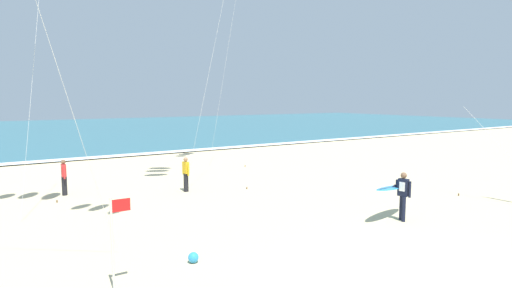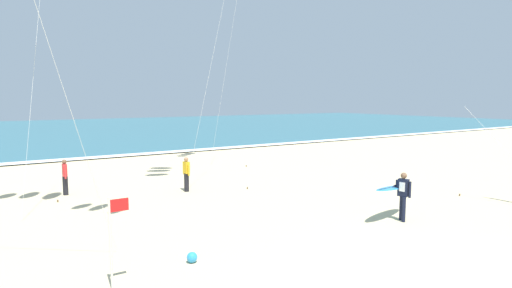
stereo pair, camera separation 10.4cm
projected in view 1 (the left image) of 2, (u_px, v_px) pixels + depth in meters
ground_plane at (440, 282)px, 9.46m from camera, size 160.00×160.00×0.00m
ocean_water at (64, 130)px, 55.06m from camera, size 160.00×60.00×0.08m
shoreline_foam at (128, 155)px, 30.38m from camera, size 160.00×1.31×0.01m
surfer_trailing at (398, 190)px, 14.27m from camera, size 2.48×1.15×1.71m
bystander_yellow_top at (186, 174)px, 18.66m from camera, size 0.22×0.50×1.59m
bystander_red_top at (64, 177)px, 17.93m from camera, size 0.22×0.50×1.59m
lifeguard_flag at (115, 234)px, 8.96m from camera, size 0.45×0.05×2.10m
beach_ball at (193, 257)px, 10.58m from camera, size 0.28×0.28×0.28m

